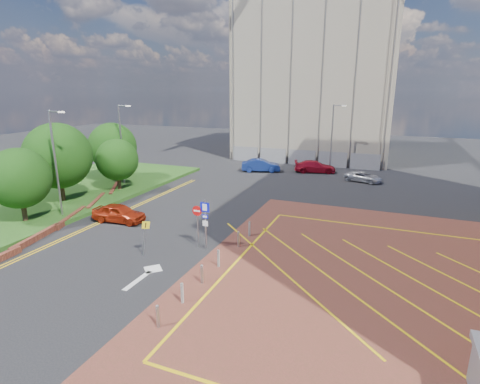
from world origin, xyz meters
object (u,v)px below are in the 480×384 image
Objects in this scene: car_red_left at (119,213)px; car_blue_back at (261,165)px; car_silver_back at (363,177)px; tree_a at (19,178)px; warning_sign at (145,234)px; car_red_back at (315,167)px; tree_c at (117,160)px; sign_cluster at (202,219)px; tree_d at (113,147)px; tree_b at (58,156)px; lamp_back at (332,135)px; lamp_left_far at (122,141)px; lamp_left_near at (56,159)px.

car_blue_back reaches higher than car_red_left.
tree_a is at bearing 152.23° from car_silver_back.
warning_sign is 27.80m from car_red_back.
car_blue_back is 6.52m from car_red_back.
tree_c is at bearing 126.92° from car_blue_back.
car_blue_back reaches higher than car_red_back.
car_red_back is at bearing 84.94° from sign_cluster.
car_silver_back is (24.81, 10.26, -3.32)m from tree_d.
car_blue_back is at bearing 102.13° from car_silver_back.
car_red_left is (8.63, -9.98, -3.18)m from tree_d.
tree_b is (-1.50, 5.00, 0.73)m from tree_a.
tree_d reaches higher than warning_sign.
car_silver_back is at bearing -48.25° from lamp_back.
lamp_left_far is at bearing 132.39° from car_silver_back.
car_blue_back is at bearing 40.89° from tree_d.
car_blue_back is at bearing -15.92° from car_red_left.
tree_c is 1.25× the size of car_silver_back.
lamp_left_far reaches higher than tree_b.
lamp_left_far is at bearing 120.17° from car_blue_back.
lamp_left_far is 18.58m from sign_cluster.
car_silver_back is (8.01, 22.28, -1.41)m from sign_cluster.
tree_c is at bearing -65.29° from lamp_left_far.
sign_cluster is 25.20m from car_red_back.
tree_d is 1.24× the size of car_red_back.
car_red_back is (-1.56, -1.95, -3.65)m from lamp_back.
tree_b is 8.65m from car_red_left.
tree_b is 2.11× the size of sign_cluster.
tree_a is 30.97m from car_red_back.
car_blue_back is (10.72, 12.08, -3.89)m from lamp_left_far.
car_red_left is at bearing 166.03° from sign_cluster.
car_red_left is at bearing 26.18° from tree_a.
warning_sign reaches higher than car_silver_back.
tree_a is at bearing -92.86° from tree_c.
tree_d reaches higher than car_blue_back.
sign_cluster is 0.65× the size of car_red_back.
tree_b reaches higher than tree_d.
tree_d is (-2.50, 13.00, 0.37)m from tree_a.
sign_cluster is 3.55m from warning_sign.
car_red_back is at bearing 49.44° from tree_b.
sign_cluster is (12.72, -1.02, -2.71)m from lamp_left_near.
tree_b is 1.66× the size of car_red_left.
sign_cluster is (-3.78, -27.02, -2.41)m from lamp_back.
tree_b is at bearing 165.74° from sign_cluster.
lamp_left_near is 3.56× the size of warning_sign.
lamp_left_far is (2.08, -1.00, 0.79)m from tree_d.
lamp_back reaches higher than car_red_left.
car_silver_back is at bearing 37.48° from tree_b.
tree_b is 8.07m from tree_d.
lamp_left_near is 11.06m from warning_sign.
tree_d reaches higher than car_red_back.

